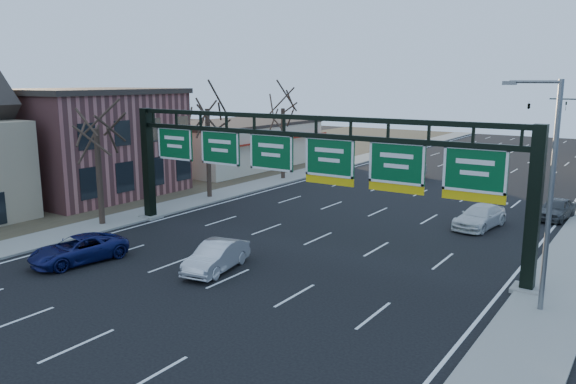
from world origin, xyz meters
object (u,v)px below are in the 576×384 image
Objects in this scene: car_silver_sedan at (216,256)px; car_blue_suv at (78,249)px; car_white_wagon at (480,217)px; sign_gantry at (302,163)px.

car_blue_suv is at bearing -166.55° from car_silver_sedan.
car_silver_sedan reaches higher than car_white_wagon.
sign_gantry reaches higher than car_white_wagon.
sign_gantry is at bearing 56.37° from car_blue_suv.
car_white_wagon is (14.72, 18.07, 0.02)m from car_blue_suv.
car_white_wagon is (8.17, 15.16, -0.01)m from car_silver_sedan.
car_blue_suv is at bearing -120.83° from car_white_wagon.
car_silver_sedan is at bearing -109.99° from car_white_wagon.
car_silver_sedan is (6.55, 2.91, 0.03)m from car_blue_suv.
sign_gantry is 12.16m from car_blue_suv.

